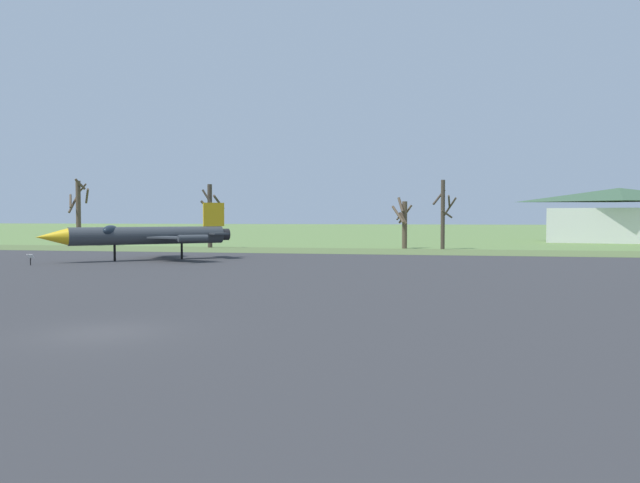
{
  "coord_description": "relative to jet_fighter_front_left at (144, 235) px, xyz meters",
  "views": [
    {
      "loc": [
        11.28,
        -19.12,
        3.94
      ],
      "look_at": [
        3.9,
        17.7,
        2.45
      ],
      "focal_mm": 35.4,
      "sensor_mm": 36.0,
      "label": 1
    }
  ],
  "objects": [
    {
      "name": "visitor_building",
      "position": [
        51.98,
        50.49,
        1.72
      ],
      "size": [
        22.68,
        12.61,
        8.27
      ],
      "color": "silver",
      "rests_on": "ground"
    },
    {
      "name": "bare_tree_far_left",
      "position": [
        -21.74,
        24.31,
        2.55
      ],
      "size": [
        3.22,
        3.2,
        8.99
      ],
      "color": "brown",
      "rests_on": "ground"
    },
    {
      "name": "asphalt_apron",
      "position": [
        15.13,
        -15.76,
        -2.26
      ],
      "size": [
        107.14,
        56.47,
        0.05
      ],
      "primitive_type": "cube",
      "color": "#333335",
      "rests_on": "ground"
    },
    {
      "name": "bare_tree_right_of_center",
      "position": [
        26.07,
        25.59,
        2.16
      ],
      "size": [
        2.95,
        2.84,
        8.35
      ],
      "color": "#42382D",
      "rests_on": "ground"
    },
    {
      "name": "bare_tree_left_of_center",
      "position": [
        -2.59,
        22.9,
        2.01
      ],
      "size": [
        2.46,
        2.67,
        7.99
      ],
      "color": "#42382D",
      "rests_on": "ground"
    },
    {
      "name": "grass_verge_strip",
      "position": [
        15.13,
        18.48,
        -2.25
      ],
      "size": [
        167.14,
        12.0,
        0.06
      ],
      "primitive_type": "cube",
      "color": "#566A3A",
      "rests_on": "ground"
    },
    {
      "name": "jet_fighter_front_left",
      "position": [
        0.0,
        0.0,
        0.0
      ],
      "size": [
        14.13,
        13.22,
        5.24
      ],
      "color": "#33383D",
      "rests_on": "ground"
    },
    {
      "name": "ground_plane",
      "position": [
        15.13,
        -32.7,
        -2.28
      ],
      "size": [
        600.0,
        600.0,
        0.0
      ],
      "primitive_type": "plane",
      "color": "#607F42"
    },
    {
      "name": "bare_tree_center",
      "position": [
        21.26,
        26.29,
        1.05
      ],
      "size": [
        2.58,
        2.66,
        6.34
      ],
      "color": "brown",
      "rests_on": "ground"
    },
    {
      "name": "info_placard_front_left",
      "position": [
        -6.21,
        -7.06,
        -1.68
      ],
      "size": [
        0.67,
        0.33,
        0.93
      ],
      "color": "black",
      "rests_on": "ground"
    }
  ]
}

